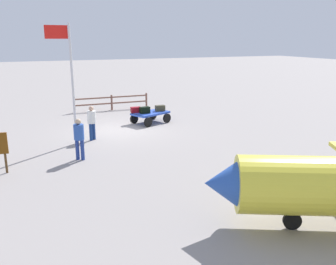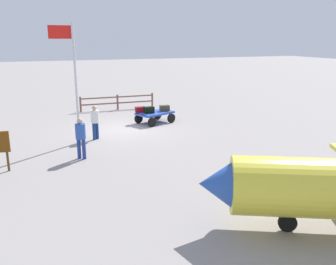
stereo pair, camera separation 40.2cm
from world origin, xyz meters
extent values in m
plane|color=gray|center=(0.00, 0.00, 0.00)|extent=(120.00, 120.00, 0.00)
cube|color=blue|center=(-1.83, -0.78, 0.54)|extent=(2.22, 1.73, 0.10)
cube|color=blue|center=(-0.97, -0.44, 0.54)|extent=(0.46, 0.98, 0.10)
cylinder|color=black|center=(-1.40, -0.01, 0.24)|extent=(0.50, 0.29, 0.49)
cylinder|color=black|center=(-0.98, -1.05, 0.24)|extent=(0.50, 0.29, 0.49)
cylinder|color=black|center=(-2.67, -0.52, 0.24)|extent=(0.50, 0.29, 0.49)
cylinder|color=black|center=(-2.26, -1.56, 0.24)|extent=(0.50, 0.29, 0.49)
cube|color=maroon|center=(-1.08, -1.02, 0.74)|extent=(0.55, 0.33, 0.30)
cube|color=#383523|center=(-2.43, -0.90, 0.74)|extent=(0.53, 0.33, 0.31)
cube|color=black|center=(-1.46, -0.65, 0.76)|extent=(0.53, 0.33, 0.34)
cylinder|color=navy|center=(2.65, 3.92, 0.39)|extent=(0.14, 0.14, 0.79)
cylinder|color=navy|center=(2.82, 3.81, 0.39)|extent=(0.14, 0.14, 0.79)
cylinder|color=#294FA7|center=(2.74, 3.87, 1.08)|extent=(0.52, 0.52, 0.58)
sphere|color=tan|center=(2.74, 3.87, 1.47)|extent=(0.21, 0.21, 0.21)
cylinder|color=navy|center=(1.67, 1.27, 0.39)|extent=(0.14, 0.14, 0.77)
cylinder|color=navy|center=(1.83, 1.39, 0.39)|extent=(0.14, 0.14, 0.77)
cylinder|color=silver|center=(1.75, 1.33, 1.05)|extent=(0.53, 0.53, 0.56)
sphere|color=tan|center=(1.75, 1.33, 1.44)|extent=(0.22, 0.22, 0.22)
cone|color=#264EA6|center=(0.46, 10.29, 1.13)|extent=(1.36, 1.52, 1.25)
cylinder|color=black|center=(-1.03, 11.03, 0.22)|extent=(0.44, 0.29, 0.44)
cylinder|color=silver|center=(2.51, 1.61, 2.52)|extent=(0.10, 0.10, 5.04)
cube|color=red|center=(3.02, 1.61, 4.68)|extent=(0.91, 0.17, 0.53)
cylinder|color=#4C3319|center=(5.28, 4.27, 0.34)|extent=(0.08, 0.08, 0.68)
cylinder|color=brown|center=(-3.15, -5.11, 0.48)|extent=(0.12, 0.12, 0.96)
cylinder|color=brown|center=(-0.82, -5.16, 0.48)|extent=(0.12, 0.12, 0.96)
cylinder|color=brown|center=(1.50, -5.21, 0.48)|extent=(0.12, 0.12, 0.96)
cube|color=brown|center=(-0.82, -5.16, 0.82)|extent=(4.65, 0.18, 0.08)
cube|color=brown|center=(-0.82, -5.16, 0.43)|extent=(4.65, 0.18, 0.08)
camera|label=1|loc=(4.75, 16.99, 4.44)|focal=38.43mm
camera|label=2|loc=(4.38, 17.14, 4.44)|focal=38.43mm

